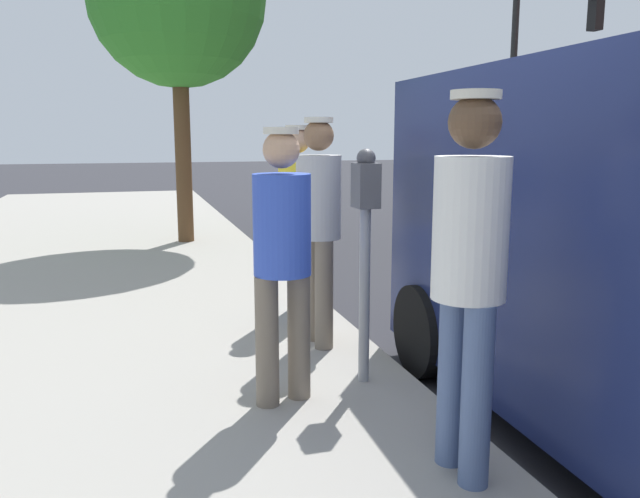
# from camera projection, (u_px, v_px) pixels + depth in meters

# --- Properties ---
(ground_plane) EXTENTS (80.00, 80.00, 0.00)m
(ground_plane) POSITION_uv_depth(u_px,v_px,m) (587.00, 409.00, 4.16)
(ground_plane) COLOR #2D2D33
(parking_meter_near) EXTENTS (0.14, 0.18, 1.52)m
(parking_meter_near) POSITION_uv_depth(u_px,v_px,m) (365.00, 226.00, 4.07)
(parking_meter_near) COLOR gray
(parking_meter_near) RESTS_ON sidewalk_slab
(pedestrian_in_gray) EXTENTS (0.34, 0.36, 1.73)m
(pedestrian_in_gray) POSITION_uv_depth(u_px,v_px,m) (319.00, 217.00, 4.83)
(pedestrian_in_gray) COLOR #726656
(pedestrian_in_gray) RESTS_ON sidewalk_slab
(pedestrian_in_blue) EXTENTS (0.35, 0.34, 1.65)m
(pedestrian_in_blue) POSITION_uv_depth(u_px,v_px,m) (282.00, 250.00, 3.76)
(pedestrian_in_blue) COLOR #726656
(pedestrian_in_blue) RESTS_ON sidewalk_slab
(pedestrian_in_yellow) EXTENTS (0.34, 0.36, 1.69)m
(pedestrian_in_yellow) POSITION_uv_depth(u_px,v_px,m) (298.00, 208.00, 5.67)
(pedestrian_in_yellow) COLOR #4C608C
(pedestrian_in_yellow) RESTS_ON sidewalk_slab
(pedestrian_in_white) EXTENTS (0.34, 0.36, 1.79)m
(pedestrian_in_white) POSITION_uv_depth(u_px,v_px,m) (469.00, 261.00, 2.91)
(pedestrian_in_white) COLOR #4C608C
(pedestrian_in_white) RESTS_ON sidewalk_slab
(traffic_light_corner) EXTENTS (2.48, 0.42, 5.20)m
(traffic_light_corner) POSITION_uv_depth(u_px,v_px,m) (544.00, 60.00, 15.30)
(traffic_light_corner) COLOR black
(traffic_light_corner) RESTS_ON ground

